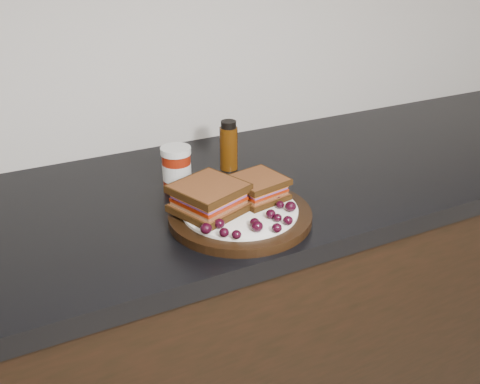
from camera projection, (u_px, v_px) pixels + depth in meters
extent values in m
cube|color=black|center=(200.00, 359.00, 1.36)|extent=(3.96, 0.58, 0.86)
cube|color=black|center=(193.00, 202.00, 1.16)|extent=(3.98, 0.60, 0.04)
cylinder|color=black|center=(240.00, 215.00, 1.04)|extent=(0.28, 0.28, 0.02)
ellipsoid|color=black|center=(206.00, 228.00, 0.95)|extent=(0.02, 0.02, 0.02)
ellipsoid|color=black|center=(219.00, 224.00, 0.97)|extent=(0.02, 0.02, 0.02)
ellipsoid|color=black|center=(224.00, 232.00, 0.94)|extent=(0.02, 0.02, 0.02)
ellipsoid|color=black|center=(237.00, 235.00, 0.93)|extent=(0.02, 0.02, 0.02)
ellipsoid|color=black|center=(257.00, 226.00, 0.95)|extent=(0.02, 0.02, 0.02)
ellipsoid|color=black|center=(255.00, 222.00, 0.97)|extent=(0.02, 0.02, 0.02)
ellipsoid|color=black|center=(277.00, 228.00, 0.95)|extent=(0.02, 0.02, 0.02)
ellipsoid|color=black|center=(288.00, 220.00, 0.98)|extent=(0.02, 0.02, 0.02)
ellipsoid|color=black|center=(278.00, 218.00, 0.99)|extent=(0.02, 0.02, 0.01)
ellipsoid|color=black|center=(271.00, 214.00, 1.00)|extent=(0.02, 0.02, 0.02)
ellipsoid|color=black|center=(291.00, 206.00, 1.02)|extent=(0.02, 0.02, 0.02)
ellipsoid|color=black|center=(280.00, 205.00, 1.03)|extent=(0.02, 0.02, 0.02)
ellipsoid|color=black|center=(277.00, 199.00, 1.06)|extent=(0.02, 0.02, 0.02)
ellipsoid|color=black|center=(273.00, 189.00, 1.09)|extent=(0.02, 0.02, 0.02)
ellipsoid|color=black|center=(260.00, 190.00, 1.09)|extent=(0.02, 0.02, 0.02)
ellipsoid|color=black|center=(256.00, 195.00, 1.07)|extent=(0.02, 0.02, 0.02)
ellipsoid|color=black|center=(198.00, 200.00, 1.05)|extent=(0.02, 0.02, 0.02)
ellipsoid|color=black|center=(205.00, 202.00, 1.04)|extent=(0.02, 0.02, 0.02)
ellipsoid|color=black|center=(197.00, 211.00, 1.01)|extent=(0.02, 0.02, 0.02)
ellipsoid|color=black|center=(203.00, 212.00, 1.00)|extent=(0.02, 0.02, 0.02)
ellipsoid|color=black|center=(221.00, 215.00, 0.99)|extent=(0.02, 0.02, 0.02)
ellipsoid|color=black|center=(217.00, 202.00, 1.05)|extent=(0.02, 0.02, 0.02)
ellipsoid|color=black|center=(208.00, 209.00, 1.02)|extent=(0.02, 0.02, 0.02)
ellipsoid|color=black|center=(197.00, 211.00, 1.01)|extent=(0.02, 0.02, 0.02)
cylinder|color=maroon|center=(177.00, 168.00, 1.15)|extent=(0.08, 0.08, 0.10)
cylinder|color=#4B2607|center=(229.00, 145.00, 1.25)|extent=(0.05, 0.05, 0.12)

